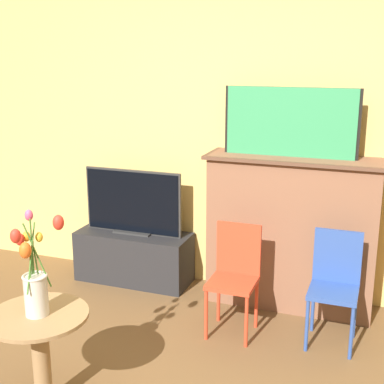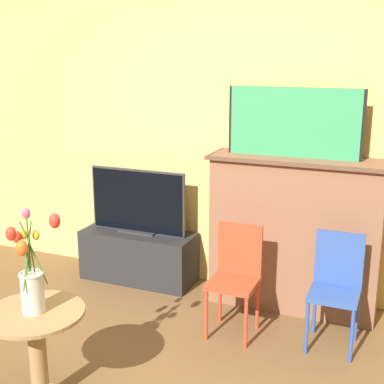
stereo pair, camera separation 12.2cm
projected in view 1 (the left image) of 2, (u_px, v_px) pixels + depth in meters
The scene contains 9 objects.
wall_back at pixel (241, 120), 4.07m from camera, with size 8.00×0.06×2.70m.
fireplace_mantel at pixel (292, 231), 3.92m from camera, with size 1.27×0.40×1.13m.
painting at pixel (290, 122), 3.74m from camera, with size 0.95×0.03×0.48m.
tv_stand at pixel (134, 257), 4.43m from camera, with size 0.94×0.36×0.42m.
tv_monitor at pixel (133, 203), 4.31m from camera, with size 0.83×0.12×0.53m.
chair_red at pixel (235, 272), 3.58m from camera, with size 0.31×0.31×0.74m.
chair_blue at pixel (335, 280), 3.44m from camera, with size 0.31×0.31×0.74m.
side_table at pixel (40, 347), 2.80m from camera, with size 0.52×0.52×0.55m.
vase_tulips at pixel (35, 279), 2.70m from camera, with size 0.24×0.27×0.54m.
Camera 1 is at (1.06, -1.82, 1.85)m, focal length 50.00 mm.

